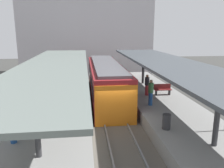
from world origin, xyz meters
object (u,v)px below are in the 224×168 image
object	(u,v)px
commuter_train	(106,80)
litter_bin	(166,122)
passenger_far_end	(12,126)
passenger_near_bench	(147,85)
platform_bench	(163,89)
passenger_mid_platform	(151,92)

from	to	relation	value
commuter_train	litter_bin	size ratio (longest dim) A/B	16.53
litter_bin	passenger_far_end	size ratio (longest dim) A/B	0.50
passenger_far_end	commuter_train	bearing A→B (deg)	61.96
passenger_near_bench	commuter_train	bearing A→B (deg)	138.79
platform_bench	passenger_far_end	world-z (taller)	passenger_far_end
litter_bin	passenger_mid_platform	size ratio (longest dim) A/B	0.45
passenger_mid_platform	commuter_train	bearing A→B (deg)	116.56
passenger_far_end	litter_bin	bearing A→B (deg)	4.76
passenger_far_end	passenger_mid_platform	bearing A→B (deg)	30.31
commuter_train	platform_bench	size ratio (longest dim) A/B	9.45
platform_bench	passenger_mid_platform	bearing A→B (deg)	-124.80
litter_bin	passenger_far_end	distance (m)	7.50
commuter_train	passenger_far_end	size ratio (longest dim) A/B	8.23
passenger_near_bench	passenger_mid_platform	size ratio (longest dim) A/B	0.93
litter_bin	passenger_near_bench	xyz separation A→B (m)	(0.73, 6.43, 0.46)
litter_bin	passenger_mid_platform	xyz separation A→B (m)	(0.29, 3.91, 0.54)
commuter_train	passenger_mid_platform	world-z (taller)	commuter_train
commuter_train	passenger_far_end	xyz separation A→B (m)	(-5.17, -9.70, 0.10)
platform_bench	passenger_far_end	size ratio (longest dim) A/B	0.87
commuter_train	litter_bin	distance (m)	9.37
commuter_train	passenger_near_bench	world-z (taller)	commuter_train
platform_bench	passenger_far_end	xyz separation A→B (m)	(-9.49, -7.03, 0.37)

